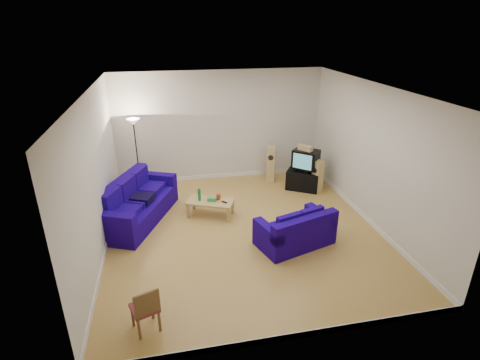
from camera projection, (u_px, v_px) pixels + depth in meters
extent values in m
cube|color=olive|center=(244.00, 231.00, 8.57)|extent=(6.00, 6.50, 0.01)
cube|color=white|center=(244.00, 89.00, 7.31)|extent=(6.00, 6.50, 0.01)
cube|color=silver|center=(220.00, 126.00, 10.86)|extent=(6.00, 0.01, 3.20)
cube|color=silver|center=(295.00, 251.00, 5.01)|extent=(6.00, 0.01, 3.20)
cube|color=silver|center=(95.00, 177.00, 7.38)|extent=(0.01, 6.50, 3.20)
cube|color=silver|center=(373.00, 156.00, 8.50)|extent=(0.01, 6.50, 3.20)
cube|color=white|center=(221.00, 175.00, 11.46)|extent=(6.00, 0.02, 0.12)
cube|color=white|center=(289.00, 337.00, 5.63)|extent=(6.00, 0.02, 0.12)
cube|color=white|center=(107.00, 243.00, 7.99)|extent=(0.02, 6.50, 0.12)
cube|color=white|center=(363.00, 216.00, 9.10)|extent=(0.02, 6.50, 0.12)
cube|color=#12005A|center=(138.00, 211.00, 8.96)|extent=(2.01, 2.74, 0.48)
cube|color=#12005A|center=(119.00, 191.00, 8.85)|extent=(1.25, 2.40, 0.49)
cube|color=#12005A|center=(156.00, 178.00, 9.83)|extent=(1.09, 0.67, 0.27)
cube|color=#12005A|center=(111.00, 220.00, 7.80)|extent=(1.09, 0.67, 0.27)
cube|color=black|center=(143.00, 198.00, 8.79)|extent=(0.60, 0.60, 0.14)
cube|color=#12005A|center=(294.00, 235.00, 8.01)|extent=(1.77, 1.31, 0.39)
cube|color=#12005A|center=(306.00, 226.00, 7.59)|extent=(1.57, 0.67, 0.40)
cube|color=#12005A|center=(268.00, 231.00, 7.59)|extent=(0.46, 0.90, 0.22)
cube|color=#12005A|center=(320.00, 215.00, 8.20)|extent=(0.46, 0.90, 0.22)
cube|color=black|center=(291.00, 221.00, 8.01)|extent=(0.47, 0.47, 0.11)
cube|color=tan|center=(210.00, 202.00, 9.09)|extent=(1.24, 0.96, 0.05)
cube|color=tan|center=(188.00, 211.00, 9.07)|extent=(0.08, 0.08, 0.35)
cube|color=tan|center=(194.00, 203.00, 9.48)|extent=(0.08, 0.08, 0.35)
cube|color=tan|center=(228.00, 215.00, 8.87)|extent=(0.08, 0.08, 0.35)
cube|color=tan|center=(233.00, 207.00, 9.28)|extent=(0.08, 0.08, 0.35)
cylinder|color=#197233|center=(199.00, 195.00, 9.03)|extent=(0.10, 0.10, 0.31)
cube|color=green|center=(212.00, 199.00, 9.06)|extent=(0.24, 0.17, 0.09)
cylinder|color=red|center=(218.00, 197.00, 9.12)|extent=(0.12, 0.12, 0.14)
cube|color=black|center=(224.00, 202.00, 8.99)|extent=(0.14, 0.15, 0.02)
cube|color=black|center=(303.00, 180.00, 10.58)|extent=(1.02, 0.89, 0.55)
cube|color=black|center=(304.00, 169.00, 10.48)|extent=(0.49, 0.49, 0.09)
cube|color=black|center=(306.00, 159.00, 10.38)|extent=(0.83, 0.82, 0.52)
cube|color=#38717B|center=(302.00, 162.00, 10.18)|extent=(0.40, 0.38, 0.41)
cube|color=tan|center=(305.00, 148.00, 10.23)|extent=(0.37, 0.42, 0.14)
cube|color=tan|center=(271.00, 164.00, 11.05)|extent=(0.34, 0.38, 1.06)
cylinder|color=black|center=(271.00, 158.00, 10.80)|extent=(0.15, 0.08, 0.16)
cube|color=tan|center=(317.00, 177.00, 10.33)|extent=(0.34, 0.32, 0.92)
cylinder|color=black|center=(315.00, 170.00, 10.16)|extent=(0.08, 0.13, 0.14)
cylinder|color=black|center=(141.00, 191.00, 10.55)|extent=(0.27, 0.27, 0.03)
cylinder|color=black|center=(137.00, 158.00, 10.16)|extent=(0.03, 0.03, 1.95)
cone|color=white|center=(133.00, 122.00, 9.77)|extent=(0.36, 0.36, 0.16)
cube|color=brown|center=(139.00, 329.00, 5.58)|extent=(0.05, 0.05, 0.39)
cube|color=brown|center=(133.00, 316.00, 5.83)|extent=(0.05, 0.05, 0.39)
cube|color=brown|center=(159.00, 321.00, 5.73)|extent=(0.05, 0.05, 0.39)
cube|color=brown|center=(152.00, 309.00, 5.98)|extent=(0.05, 0.05, 0.39)
cube|color=maroon|center=(144.00, 308.00, 5.70)|extent=(0.50, 0.50, 0.05)
cube|color=brown|center=(147.00, 304.00, 5.48)|extent=(0.38, 0.17, 0.39)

